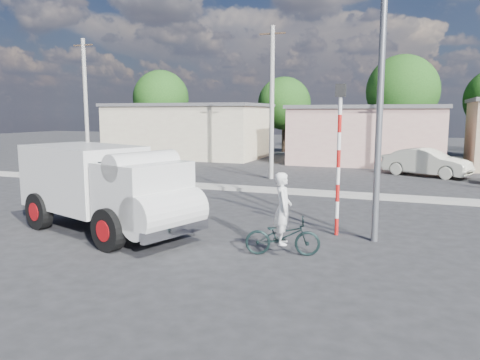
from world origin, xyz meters
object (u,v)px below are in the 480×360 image
(car_cream, at_px, (426,162))
(truck, at_px, (107,186))
(bicycle, at_px, (283,236))
(streetlight, at_px, (376,59))
(cyclist, at_px, (283,220))
(traffic_pole, at_px, (339,147))

(car_cream, bearing_deg, truck, 174.30)
(bicycle, bearing_deg, streetlight, -57.14)
(truck, relative_size, streetlight, 0.73)
(bicycle, distance_m, cyclist, 0.41)
(bicycle, bearing_deg, truck, 71.29)
(truck, distance_m, car_cream, 19.10)
(streetlight, bearing_deg, cyclist, -131.36)
(car_cream, bearing_deg, streetlight, -163.93)
(cyclist, height_order, streetlight, streetlight)
(bicycle, xyz_separation_m, traffic_pole, (0.96, 2.45, 2.10))
(bicycle, height_order, car_cream, car_cream)
(truck, distance_m, traffic_pole, 6.86)
(truck, distance_m, cyclist, 5.48)
(streetlight, bearing_deg, truck, -165.69)
(truck, relative_size, car_cream, 1.39)
(bicycle, height_order, cyclist, cyclist)
(traffic_pole, bearing_deg, cyclist, -111.30)
(cyclist, distance_m, streetlight, 4.97)
(cyclist, bearing_deg, car_cream, -27.66)
(cyclist, bearing_deg, bicycle, -0.00)
(traffic_pole, bearing_deg, streetlight, -17.73)
(car_cream, xyz_separation_m, streetlight, (-1.70, -14.94, 4.19))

